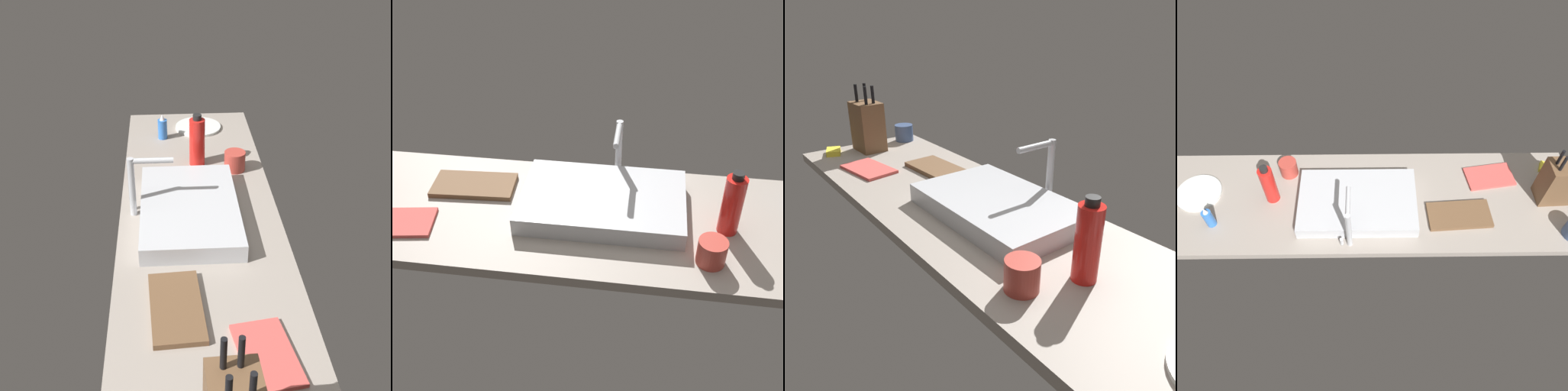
# 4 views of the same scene
# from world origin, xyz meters

# --- Properties ---
(countertop_slab) EXTENTS (1.98, 0.57, 0.04)m
(countertop_slab) POSITION_xyz_m (0.00, 0.00, 0.02)
(countertop_slab) COLOR gray
(countertop_slab) RESTS_ON ground
(sink_basin) EXTENTS (0.54, 0.34, 0.06)m
(sink_basin) POSITION_xyz_m (0.05, 0.04, 0.07)
(sink_basin) COLOR #B7BABF
(sink_basin) RESTS_ON countertop_slab
(faucet) EXTENTS (0.06, 0.16, 0.23)m
(faucet) POSITION_xyz_m (0.09, 0.22, 0.17)
(faucet) COLOR #B7BABF
(faucet) RESTS_ON countertop_slab
(knife_block) EXTENTS (0.15, 0.12, 0.30)m
(knife_block) POSITION_xyz_m (-0.86, -0.01, 0.15)
(knife_block) COLOR brown
(knife_block) RESTS_ON countertop_slab
(cutting_board) EXTENTS (0.30, 0.16, 0.02)m
(cutting_board) POSITION_xyz_m (-0.41, 0.10, 0.04)
(cutting_board) COLOR brown
(cutting_board) RESTS_ON countertop_slab
(soap_bottle) EXTENTS (0.04, 0.04, 0.12)m
(soap_bottle) POSITION_xyz_m (0.71, 0.13, 0.09)
(soap_bottle) COLOR blue
(soap_bottle) RESTS_ON countertop_slab
(water_bottle) EXTENTS (0.06, 0.06, 0.22)m
(water_bottle) POSITION_xyz_m (0.45, -0.02, 0.14)
(water_bottle) COLOR red
(water_bottle) RESTS_ON countertop_slab
(dinner_plate) EXTENTS (0.22, 0.22, 0.01)m
(dinner_plate) POSITION_xyz_m (0.81, -0.04, 0.04)
(dinner_plate) COLOR silver
(dinner_plate) RESTS_ON countertop_slab
(dish_towel) EXTENTS (0.25, 0.17, 0.01)m
(dish_towel) POSITION_xyz_m (-0.60, -0.13, 0.04)
(dish_towel) COLOR #CC4C47
(dish_towel) RESTS_ON countertop_slab
(ceramic_cup) EXTENTS (0.09, 0.09, 0.08)m
(ceramic_cup) POSITION_xyz_m (0.39, -0.17, 0.08)
(ceramic_cup) COLOR #B23D33
(ceramic_cup) RESTS_ON countertop_slab
(dish_sponge) EXTENTS (0.11, 0.09, 0.02)m
(dish_sponge) POSITION_xyz_m (-0.90, -0.17, 0.05)
(dish_sponge) COLOR yellow
(dish_sponge) RESTS_ON countertop_slab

